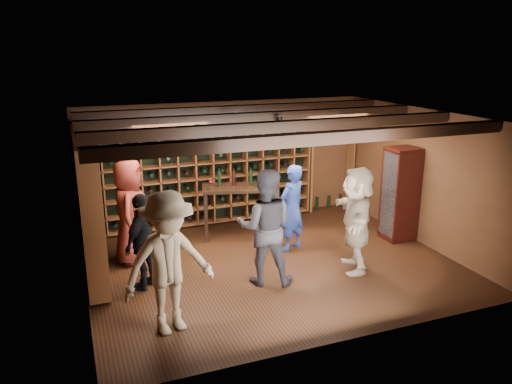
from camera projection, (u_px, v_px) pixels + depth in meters
name	position (u px, v px, depth m)	size (l,w,h in m)	color
ground	(271.00, 263.00, 8.53)	(6.00, 6.00, 0.00)	black
room_shell	(271.00, 121.00, 7.90)	(6.00, 6.00, 6.00)	#53321C
wine_rack_back	(203.00, 170.00, 10.11)	(4.65, 0.30, 2.20)	brown
wine_rack_left	(88.00, 203.00, 7.97)	(0.30, 2.65, 2.20)	brown
crate_shelf	(332.00, 141.00, 11.00)	(1.20, 0.32, 2.07)	brown
display_cabinet	(400.00, 196.00, 9.40)	(0.55, 0.50, 1.75)	black
man_blue_shirt	(292.00, 208.00, 8.92)	(0.57, 0.38, 1.58)	navy
man_grey_suit	(265.00, 227.00, 7.61)	(0.88, 0.69, 1.82)	black
guest_red_floral	(130.00, 212.00, 8.36)	(0.88, 0.57, 1.79)	maroon
guest_woman_black	(144.00, 241.00, 7.48)	(0.88, 0.37, 1.50)	black
guest_khaki	(168.00, 263.00, 6.26)	(1.21, 0.70, 1.88)	#84755B
guest_beige	(357.00, 219.00, 8.07)	(1.62, 0.52, 1.75)	gray
tasting_table	(237.00, 193.00, 9.56)	(1.44, 0.96, 1.27)	black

